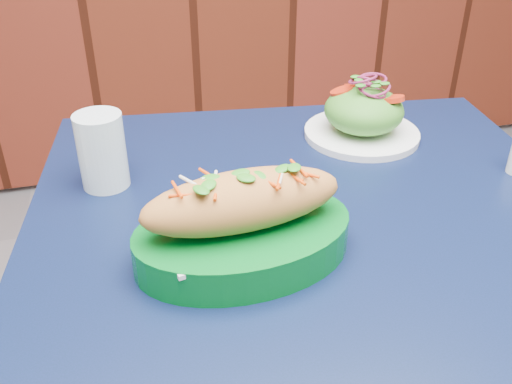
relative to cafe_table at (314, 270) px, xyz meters
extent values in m
cube|color=black|center=(0.00, 0.00, 0.07)|extent=(0.90, 0.90, 0.03)
cylinder|color=black|center=(-0.28, 0.37, -0.30)|extent=(0.04, 0.04, 0.72)
cylinder|color=black|center=(0.37, 0.28, -0.30)|extent=(0.04, 0.04, 0.72)
cylinder|color=white|center=(0.55, 0.15, -0.44)|extent=(0.03, 0.03, 0.44)
cube|color=white|center=(-0.12, -0.05, 0.13)|extent=(0.22, 0.15, 0.01)
ellipsoid|color=#C97C3F|center=(-0.12, -0.05, 0.17)|extent=(0.25, 0.10, 0.07)
cylinder|color=white|center=(0.17, 0.23, 0.09)|extent=(0.20, 0.20, 0.01)
ellipsoid|color=#4C992D|center=(0.17, 0.23, 0.14)|extent=(0.14, 0.14, 0.08)
cylinder|color=red|center=(0.21, 0.20, 0.17)|extent=(0.04, 0.04, 0.01)
cylinder|color=red|center=(0.14, 0.26, 0.17)|extent=(0.04, 0.04, 0.01)
cylinder|color=red|center=(0.17, 0.27, 0.17)|extent=(0.04, 0.04, 0.01)
torus|color=maroon|center=(0.17, 0.23, 0.18)|extent=(0.05, 0.05, 0.00)
torus|color=maroon|center=(0.17, 0.23, 0.18)|extent=(0.05, 0.05, 0.00)
torus|color=maroon|center=(0.17, 0.23, 0.19)|extent=(0.05, 0.05, 0.00)
torus|color=maroon|center=(0.17, 0.23, 0.19)|extent=(0.05, 0.05, 0.00)
torus|color=maroon|center=(0.17, 0.23, 0.20)|extent=(0.05, 0.05, 0.00)
cylinder|color=silver|center=(-0.27, 0.18, 0.14)|extent=(0.07, 0.07, 0.11)
camera|label=1|loc=(-0.25, -0.61, 0.53)|focal=40.00mm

